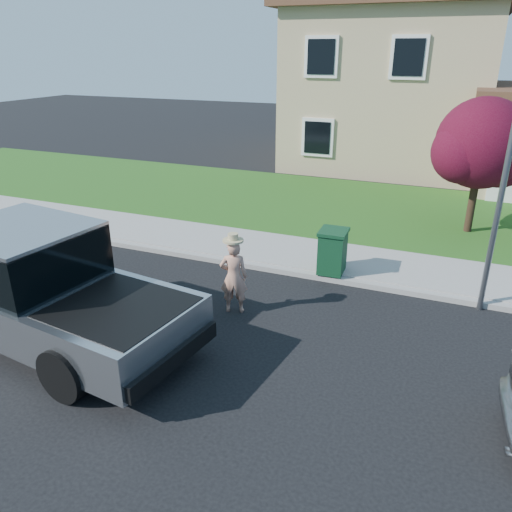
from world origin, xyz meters
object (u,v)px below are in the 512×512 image
Objects in this scene: trash_bin at (332,251)px; pickup_truck at (33,287)px; ornamental_tree at (483,148)px; street_lamp at (505,180)px; woman at (234,275)px.

pickup_truck is at bearing -135.90° from trash_bin.
street_lamp reaches higher than ornamental_tree.
woman is at bearing -123.28° from trash_bin.
ornamental_tree is 5.49m from trash_bin.
pickup_truck is 3.97× the size of woman.
street_lamp reaches higher than woman.
pickup_truck is 1.79× the size of ornamental_tree.
pickup_truck reaches higher than woman.
ornamental_tree reaches higher than trash_bin.
woman is (2.92, 2.18, -0.19)m from pickup_truck.
ornamental_tree is 4.73m from street_lamp.
ornamental_tree is at bearing -142.44° from woman.
woman is at bearing 44.32° from pickup_truck.
pickup_truck is at bearing -154.73° from street_lamp.
trash_bin is at bearing -140.80° from woman.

